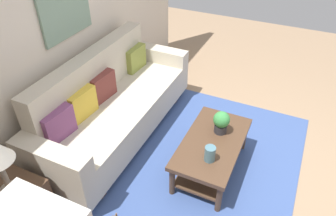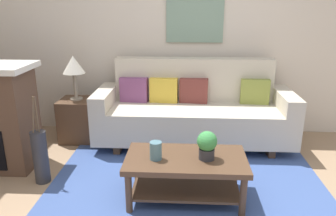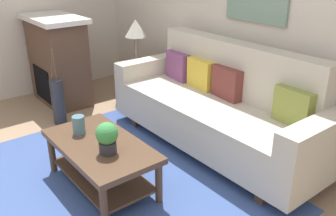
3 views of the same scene
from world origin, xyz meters
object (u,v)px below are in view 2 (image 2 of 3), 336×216
at_px(throw_pillow_plum, 134,90).
at_px(framed_painting, 195,17).
at_px(side_table, 78,120).
at_px(couch, 193,112).
at_px(potted_plant_tabletop, 207,144).
at_px(floor_vase, 41,157).
at_px(throw_pillow_mustard, 164,90).
at_px(throw_pillow_olive, 255,91).
at_px(table_lamp, 74,67).
at_px(tabletop_vase, 156,151).
at_px(coffee_table, 186,168).
at_px(throw_pillow_maroon, 194,91).

xyz_separation_m(throw_pillow_plum, framed_painting, (0.78, 0.34, 0.91)).
relative_size(side_table, framed_painting, 0.75).
relative_size(couch, potted_plant_tabletop, 9.36).
bearing_deg(floor_vase, framed_painting, 44.62).
bearing_deg(throw_pillow_mustard, throw_pillow_olive, 0.00).
height_order(throw_pillow_olive, table_lamp, table_lamp).
bearing_deg(side_table, throw_pillow_olive, 2.24).
bearing_deg(tabletop_vase, potted_plant_tabletop, 3.93).
bearing_deg(potted_plant_tabletop, side_table, 139.99).
distance_m(throw_pillow_plum, potted_plant_tabletop, 1.70).
bearing_deg(framed_painting, coffee_table, -92.92).
height_order(potted_plant_tabletop, table_lamp, table_lamp).
bearing_deg(framed_painting, floor_vase, -135.38).
relative_size(throw_pillow_mustard, throw_pillow_maroon, 1.00).
bearing_deg(throw_pillow_olive, side_table, -177.76).
xyz_separation_m(table_lamp, floor_vase, (-0.03, -1.11, -0.72)).
bearing_deg(coffee_table, throw_pillow_maroon, 86.39).
bearing_deg(throw_pillow_maroon, tabletop_vase, -103.65).
xyz_separation_m(throw_pillow_olive, coffee_table, (-0.87, -1.43, -0.37)).
bearing_deg(floor_vase, table_lamp, 88.28).
bearing_deg(throw_pillow_olive, framed_painting, 156.38).
relative_size(throw_pillow_plum, throw_pillow_mustard, 1.00).
xyz_separation_m(throw_pillow_maroon, coffee_table, (-0.09, -1.43, -0.37)).
bearing_deg(floor_vase, couch, 34.55).
relative_size(throw_pillow_mustard, tabletop_vase, 2.18).
height_order(throw_pillow_mustard, floor_vase, throw_pillow_mustard).
bearing_deg(throw_pillow_mustard, throw_pillow_plum, 180.00).
bearing_deg(floor_vase, side_table, 88.28).
relative_size(couch, throw_pillow_maroon, 6.81).
bearing_deg(throw_pillow_olive, floor_vase, -152.88).
distance_m(throw_pillow_plum, coffee_table, 1.63).
xyz_separation_m(couch, throw_pillow_plum, (-0.78, 0.12, 0.25)).
xyz_separation_m(throw_pillow_olive, potted_plant_tabletop, (-0.69, -1.45, -0.11)).
relative_size(couch, throw_pillow_olive, 6.81).
relative_size(throw_pillow_mustard, coffee_table, 0.33).
height_order(coffee_table, tabletop_vase, tabletop_vase).
relative_size(couch, tabletop_vase, 14.83).
xyz_separation_m(throw_pillow_mustard, throw_pillow_olive, (1.17, 0.00, 0.00)).
height_order(throw_pillow_plum, tabletop_vase, throw_pillow_plum).
relative_size(throw_pillow_plum, floor_vase, 0.65).
bearing_deg(table_lamp, tabletop_vase, -50.00).
bearing_deg(side_table, potted_plant_tabletop, -40.01).
relative_size(coffee_table, framed_painting, 1.47).
distance_m(table_lamp, framed_painting, 1.69).
bearing_deg(table_lamp, coffee_table, -42.92).
bearing_deg(tabletop_vase, framed_painting, 78.84).
xyz_separation_m(floor_vase, framed_painting, (1.56, 1.54, 1.31)).
height_order(throw_pillow_maroon, throw_pillow_olive, same).
bearing_deg(tabletop_vase, throw_pillow_maroon, 76.35).
distance_m(throw_pillow_mustard, table_lamp, 1.18).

